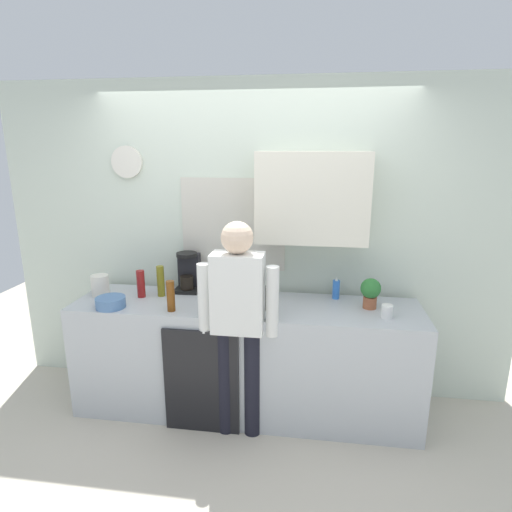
{
  "coord_description": "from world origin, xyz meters",
  "views": [
    {
      "loc": [
        0.51,
        -2.7,
        2.08
      ],
      "look_at": [
        0.09,
        0.25,
        1.3
      ],
      "focal_mm": 29.68,
      "sensor_mm": 36.0,
      "label": 1
    }
  ],
  "objects": [
    {
      "name": "dishwasher_panel",
      "position": [
        -0.27,
        -0.03,
        0.41
      ],
      "size": [
        0.56,
        0.02,
        0.81
      ],
      "primitive_type": "cube",
      "color": "black",
      "rests_on": "ground_plane"
    },
    {
      "name": "coffee_maker",
      "position": [
        -0.52,
        0.56,
        1.05
      ],
      "size": [
        0.2,
        0.2,
        0.33
      ],
      "color": "black",
      "rests_on": "kitchen_counter"
    },
    {
      "name": "storage_canister",
      "position": [
        -1.19,
        0.33,
        0.99
      ],
      "size": [
        0.14,
        0.14,
        0.17
      ],
      "primitive_type": "cylinder",
      "color": "silver",
      "rests_on": "kitchen_counter"
    },
    {
      "name": "bottle_red_vinegar",
      "position": [
        -0.85,
        0.34,
        1.01
      ],
      "size": [
        0.06,
        0.06,
        0.22
      ],
      "primitive_type": "cylinder",
      "color": "maroon",
      "rests_on": "kitchen_counter"
    },
    {
      "name": "bottle_dark_sauce",
      "position": [
        0.17,
        0.21,
        0.99
      ],
      "size": [
        0.06,
        0.06,
        0.18
      ],
      "primitive_type": "cylinder",
      "color": "black",
      "rests_on": "kitchen_counter"
    },
    {
      "name": "cup_white_mug",
      "position": [
        1.03,
        0.18,
        0.95
      ],
      "size": [
        0.08,
        0.08,
        0.09
      ],
      "primitive_type": "cylinder",
      "color": "white",
      "rests_on": "kitchen_counter"
    },
    {
      "name": "back_wall_assembly",
      "position": [
        0.06,
        0.7,
        1.36
      ],
      "size": [
        4.27,
        0.42,
        2.6
      ],
      "color": "silver",
      "rests_on": "ground_plane"
    },
    {
      "name": "mixing_bowl",
      "position": [
        -0.99,
        0.09,
        0.94
      ],
      "size": [
        0.22,
        0.22,
        0.08
      ],
      "primitive_type": "cylinder",
      "color": "#4C72A5",
      "rests_on": "kitchen_counter"
    },
    {
      "name": "person_at_sink",
      "position": [
        0.0,
        0.0,
        0.95
      ],
      "size": [
        0.57,
        0.22,
        1.6
      ],
      "rotation": [
        0.0,
        0.0,
        0.2
      ],
      "color": "black",
      "rests_on": "ground_plane"
    },
    {
      "name": "dish_soap",
      "position": [
        0.69,
        0.53,
        0.98
      ],
      "size": [
        0.06,
        0.06,
        0.18
      ],
      "color": "blue",
      "rests_on": "kitchen_counter"
    },
    {
      "name": "ground_plane",
      "position": [
        0.0,
        0.0,
        0.0
      ],
      "size": [
        8.0,
        8.0,
        0.0
      ],
      "primitive_type": "plane",
      "color": "beige"
    },
    {
      "name": "potted_plant",
      "position": [
        0.94,
        0.36,
        1.04
      ],
      "size": [
        0.15,
        0.15,
        0.23
      ],
      "color": "#9E5638",
      "rests_on": "kitchen_counter"
    },
    {
      "name": "bottle_amber_beer",
      "position": [
        -0.52,
        0.09,
        1.02
      ],
      "size": [
        0.06,
        0.06,
        0.23
      ],
      "primitive_type": "cylinder",
      "color": "brown",
      "rests_on": "kitchen_counter"
    },
    {
      "name": "kitchen_counter",
      "position": [
        0.0,
        0.3,
        0.45
      ],
      "size": [
        2.67,
        0.64,
        0.9
      ],
      "primitive_type": "cube",
      "color": "#B2B7BC",
      "rests_on": "ground_plane"
    },
    {
      "name": "bottle_olive_oil",
      "position": [
        -0.7,
        0.39,
        1.03
      ],
      "size": [
        0.06,
        0.06,
        0.25
      ],
      "primitive_type": "cylinder",
      "color": "olive",
      "rests_on": "kitchen_counter"
    }
  ]
}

